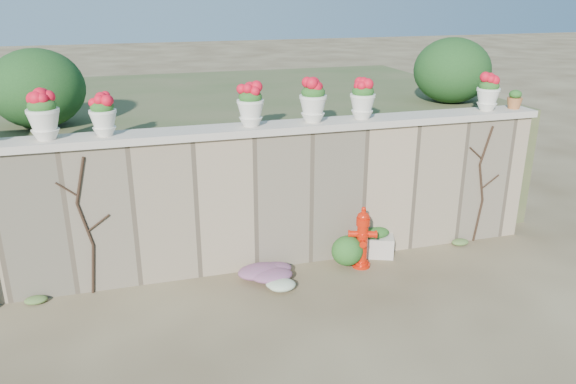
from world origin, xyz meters
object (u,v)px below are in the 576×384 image
object	(u,v)px
terracotta_pot	(515,100)
urn_pot_0	(43,115)
planter_box	(375,243)
fire_hydrant	(362,237)

from	to	relation	value
terracotta_pot	urn_pot_0	bearing A→B (deg)	180.00
planter_box	urn_pot_0	world-z (taller)	urn_pot_0
planter_box	terracotta_pot	size ratio (longest dim) A/B	2.23
fire_hydrant	planter_box	distance (m)	0.52
fire_hydrant	terracotta_pot	xyz separation A→B (m)	(2.72, 0.53, 1.76)
fire_hydrant	urn_pot_0	bearing A→B (deg)	-168.41
fire_hydrant	planter_box	bearing A→B (deg)	58.10
urn_pot_0	terracotta_pot	distance (m)	6.82
planter_box	urn_pot_0	bearing A→B (deg)	-161.17
fire_hydrant	terracotta_pot	distance (m)	3.28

